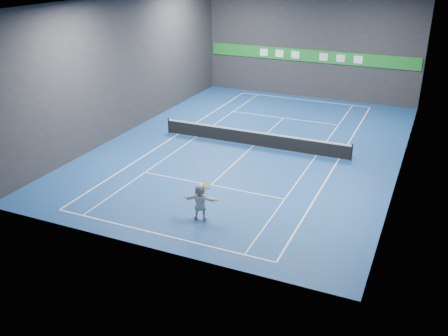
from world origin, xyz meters
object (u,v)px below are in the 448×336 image
at_px(tennis_ball, 194,163).
at_px(tennis_racket, 207,187).
at_px(tennis_net, 254,138).
at_px(player, 200,201).

bearing_deg(tennis_ball, tennis_racket, 3.93).
distance_m(tennis_ball, tennis_racket, 1.26).
relative_size(tennis_ball, tennis_net, 0.01).
height_order(player, tennis_net, player).
distance_m(tennis_ball, tennis_net, 10.16).
distance_m(player, tennis_racket, 0.85).
height_order(tennis_net, tennis_racket, tennis_racket).
distance_m(player, tennis_net, 9.95).
height_order(player, tennis_ball, tennis_ball).
bearing_deg(tennis_net, player, -83.55).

